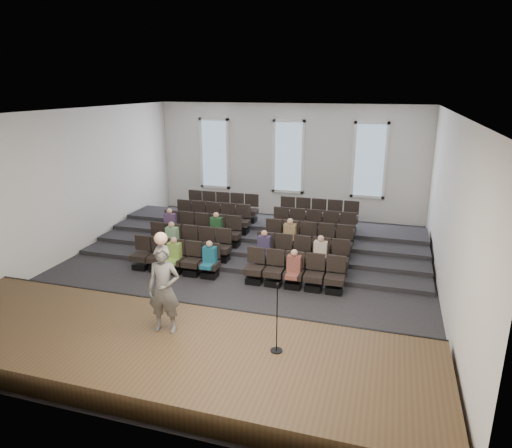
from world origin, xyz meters
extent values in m
plane|color=black|center=(0.00, 0.00, 0.00)|extent=(14.00, 14.00, 0.00)
cube|color=white|center=(0.00, 0.00, 5.01)|extent=(12.00, 14.00, 0.02)
cube|color=silver|center=(0.00, 7.02, 2.50)|extent=(12.00, 0.04, 5.00)
cube|color=silver|center=(0.00, -7.02, 2.50)|extent=(12.00, 0.04, 5.00)
cube|color=silver|center=(-6.02, 0.00, 2.50)|extent=(0.04, 14.00, 5.00)
cube|color=silver|center=(6.02, 0.00, 2.50)|extent=(0.04, 14.00, 5.00)
cube|color=#45341D|center=(0.00, -5.10, 0.25)|extent=(11.80, 3.60, 0.50)
cube|color=black|center=(0.00, -3.33, 0.25)|extent=(11.80, 0.06, 0.52)
cube|color=black|center=(0.00, 2.33, 0.07)|extent=(11.80, 4.80, 0.15)
cube|color=black|center=(0.00, 2.85, 0.15)|extent=(11.80, 3.75, 0.30)
cube|color=black|center=(0.00, 3.38, 0.22)|extent=(11.80, 2.70, 0.45)
cube|color=black|center=(0.00, 3.90, 0.30)|extent=(11.80, 1.65, 0.60)
cube|color=black|center=(-3.13, -0.60, 0.10)|extent=(0.47, 0.43, 0.20)
cube|color=black|center=(-3.13, -0.60, 0.41)|extent=(0.55, 0.50, 0.19)
cube|color=black|center=(-3.13, -0.39, 0.82)|extent=(0.55, 0.08, 0.50)
cube|color=black|center=(-2.53, -0.60, 0.10)|extent=(0.47, 0.43, 0.20)
cube|color=black|center=(-2.53, -0.60, 0.41)|extent=(0.55, 0.50, 0.19)
cube|color=black|center=(-2.53, -0.39, 0.82)|extent=(0.55, 0.08, 0.50)
cube|color=black|center=(-1.93, -0.60, 0.10)|extent=(0.47, 0.43, 0.20)
cube|color=black|center=(-1.93, -0.60, 0.41)|extent=(0.55, 0.50, 0.19)
cube|color=black|center=(-1.93, -0.39, 0.82)|extent=(0.55, 0.08, 0.50)
cube|color=black|center=(-1.33, -0.60, 0.10)|extent=(0.47, 0.43, 0.20)
cube|color=black|center=(-1.33, -0.60, 0.41)|extent=(0.55, 0.50, 0.19)
cube|color=black|center=(-1.33, -0.39, 0.82)|extent=(0.55, 0.08, 0.50)
cube|color=black|center=(-0.73, -0.60, 0.10)|extent=(0.47, 0.43, 0.20)
cube|color=black|center=(-0.73, -0.60, 0.41)|extent=(0.55, 0.50, 0.19)
cube|color=black|center=(-0.73, -0.39, 0.82)|extent=(0.55, 0.08, 0.50)
cube|color=black|center=(0.73, -0.60, 0.10)|extent=(0.47, 0.43, 0.20)
cube|color=black|center=(0.73, -0.60, 0.41)|extent=(0.55, 0.50, 0.19)
cube|color=black|center=(0.73, -0.39, 0.82)|extent=(0.55, 0.08, 0.50)
cube|color=black|center=(1.33, -0.60, 0.10)|extent=(0.47, 0.43, 0.20)
cube|color=black|center=(1.33, -0.60, 0.41)|extent=(0.55, 0.50, 0.19)
cube|color=black|center=(1.33, -0.39, 0.82)|extent=(0.55, 0.08, 0.50)
cube|color=black|center=(1.93, -0.60, 0.10)|extent=(0.47, 0.43, 0.20)
cube|color=black|center=(1.93, -0.60, 0.41)|extent=(0.55, 0.50, 0.19)
cube|color=black|center=(1.93, -0.39, 0.82)|extent=(0.55, 0.08, 0.50)
cube|color=black|center=(2.53, -0.60, 0.10)|extent=(0.47, 0.43, 0.20)
cube|color=black|center=(2.53, -0.60, 0.41)|extent=(0.55, 0.50, 0.19)
cube|color=black|center=(2.53, -0.39, 0.82)|extent=(0.55, 0.08, 0.50)
cube|color=black|center=(3.13, -0.60, 0.10)|extent=(0.47, 0.43, 0.20)
cube|color=black|center=(3.13, -0.60, 0.41)|extent=(0.55, 0.50, 0.19)
cube|color=black|center=(3.13, -0.39, 0.82)|extent=(0.55, 0.08, 0.50)
cube|color=black|center=(-3.13, 0.45, 0.25)|extent=(0.47, 0.43, 0.20)
cube|color=black|center=(-3.13, 0.45, 0.56)|extent=(0.55, 0.50, 0.19)
cube|color=black|center=(-3.13, 0.66, 0.97)|extent=(0.55, 0.08, 0.50)
cube|color=black|center=(-2.53, 0.45, 0.25)|extent=(0.47, 0.43, 0.20)
cube|color=black|center=(-2.53, 0.45, 0.56)|extent=(0.55, 0.50, 0.19)
cube|color=black|center=(-2.53, 0.66, 0.97)|extent=(0.55, 0.08, 0.50)
cube|color=black|center=(-1.93, 0.45, 0.25)|extent=(0.47, 0.43, 0.20)
cube|color=black|center=(-1.93, 0.45, 0.56)|extent=(0.55, 0.50, 0.19)
cube|color=black|center=(-1.93, 0.66, 0.97)|extent=(0.55, 0.08, 0.50)
cube|color=black|center=(-1.33, 0.45, 0.25)|extent=(0.47, 0.43, 0.20)
cube|color=black|center=(-1.33, 0.45, 0.56)|extent=(0.55, 0.50, 0.19)
cube|color=black|center=(-1.33, 0.66, 0.97)|extent=(0.55, 0.08, 0.50)
cube|color=black|center=(-0.73, 0.45, 0.25)|extent=(0.47, 0.43, 0.20)
cube|color=black|center=(-0.73, 0.45, 0.56)|extent=(0.55, 0.50, 0.19)
cube|color=black|center=(-0.73, 0.66, 0.97)|extent=(0.55, 0.08, 0.50)
cube|color=black|center=(0.73, 0.45, 0.25)|extent=(0.47, 0.43, 0.20)
cube|color=black|center=(0.73, 0.45, 0.56)|extent=(0.55, 0.50, 0.19)
cube|color=black|center=(0.73, 0.66, 0.97)|extent=(0.55, 0.08, 0.50)
cube|color=black|center=(1.33, 0.45, 0.25)|extent=(0.47, 0.43, 0.20)
cube|color=black|center=(1.33, 0.45, 0.56)|extent=(0.55, 0.50, 0.19)
cube|color=black|center=(1.33, 0.66, 0.97)|extent=(0.55, 0.08, 0.50)
cube|color=black|center=(1.93, 0.45, 0.25)|extent=(0.47, 0.43, 0.20)
cube|color=black|center=(1.93, 0.45, 0.56)|extent=(0.55, 0.50, 0.19)
cube|color=black|center=(1.93, 0.66, 0.97)|extent=(0.55, 0.08, 0.50)
cube|color=black|center=(2.53, 0.45, 0.25)|extent=(0.47, 0.43, 0.20)
cube|color=black|center=(2.53, 0.45, 0.56)|extent=(0.55, 0.50, 0.19)
cube|color=black|center=(2.53, 0.66, 0.97)|extent=(0.55, 0.08, 0.50)
cube|color=black|center=(3.13, 0.45, 0.25)|extent=(0.47, 0.43, 0.20)
cube|color=black|center=(3.13, 0.45, 0.56)|extent=(0.55, 0.50, 0.19)
cube|color=black|center=(3.13, 0.66, 0.97)|extent=(0.55, 0.08, 0.50)
cube|color=black|center=(-3.13, 1.50, 0.40)|extent=(0.47, 0.42, 0.20)
cube|color=black|center=(-3.13, 1.50, 0.71)|extent=(0.55, 0.50, 0.19)
cube|color=black|center=(-3.13, 1.71, 1.12)|extent=(0.55, 0.08, 0.50)
cube|color=black|center=(-2.53, 1.50, 0.40)|extent=(0.47, 0.42, 0.20)
cube|color=black|center=(-2.53, 1.50, 0.71)|extent=(0.55, 0.50, 0.19)
cube|color=black|center=(-2.53, 1.71, 1.12)|extent=(0.55, 0.08, 0.50)
cube|color=black|center=(-1.93, 1.50, 0.40)|extent=(0.47, 0.42, 0.20)
cube|color=black|center=(-1.93, 1.50, 0.71)|extent=(0.55, 0.50, 0.19)
cube|color=black|center=(-1.93, 1.71, 1.12)|extent=(0.55, 0.08, 0.50)
cube|color=black|center=(-1.33, 1.50, 0.40)|extent=(0.47, 0.42, 0.20)
cube|color=black|center=(-1.33, 1.50, 0.71)|extent=(0.55, 0.50, 0.19)
cube|color=black|center=(-1.33, 1.71, 1.12)|extent=(0.55, 0.08, 0.50)
cube|color=black|center=(-0.73, 1.50, 0.40)|extent=(0.47, 0.42, 0.20)
cube|color=black|center=(-0.73, 1.50, 0.71)|extent=(0.55, 0.50, 0.19)
cube|color=black|center=(-0.73, 1.71, 1.12)|extent=(0.55, 0.08, 0.50)
cube|color=black|center=(0.73, 1.50, 0.40)|extent=(0.47, 0.42, 0.20)
cube|color=black|center=(0.73, 1.50, 0.71)|extent=(0.55, 0.50, 0.19)
cube|color=black|center=(0.73, 1.71, 1.12)|extent=(0.55, 0.08, 0.50)
cube|color=black|center=(1.33, 1.50, 0.40)|extent=(0.47, 0.42, 0.20)
cube|color=black|center=(1.33, 1.50, 0.71)|extent=(0.55, 0.50, 0.19)
cube|color=black|center=(1.33, 1.71, 1.12)|extent=(0.55, 0.08, 0.50)
cube|color=black|center=(1.93, 1.50, 0.40)|extent=(0.47, 0.42, 0.20)
cube|color=black|center=(1.93, 1.50, 0.71)|extent=(0.55, 0.50, 0.19)
cube|color=black|center=(1.93, 1.71, 1.12)|extent=(0.55, 0.08, 0.50)
cube|color=black|center=(2.53, 1.50, 0.40)|extent=(0.47, 0.42, 0.20)
cube|color=black|center=(2.53, 1.50, 0.71)|extent=(0.55, 0.50, 0.19)
cube|color=black|center=(2.53, 1.71, 1.12)|extent=(0.55, 0.08, 0.50)
cube|color=black|center=(3.13, 1.50, 0.40)|extent=(0.47, 0.42, 0.20)
cube|color=black|center=(3.13, 1.50, 0.71)|extent=(0.55, 0.50, 0.19)
cube|color=black|center=(3.13, 1.71, 1.12)|extent=(0.55, 0.08, 0.50)
cube|color=black|center=(-3.13, 2.55, 0.55)|extent=(0.47, 0.42, 0.20)
cube|color=black|center=(-3.13, 2.55, 0.86)|extent=(0.55, 0.50, 0.19)
cube|color=black|center=(-3.13, 2.76, 1.27)|extent=(0.55, 0.08, 0.50)
cube|color=black|center=(-2.53, 2.55, 0.55)|extent=(0.47, 0.42, 0.20)
cube|color=black|center=(-2.53, 2.55, 0.86)|extent=(0.55, 0.50, 0.19)
cube|color=black|center=(-2.53, 2.76, 1.27)|extent=(0.55, 0.08, 0.50)
cube|color=black|center=(-1.93, 2.55, 0.55)|extent=(0.47, 0.42, 0.20)
cube|color=black|center=(-1.93, 2.55, 0.86)|extent=(0.55, 0.50, 0.19)
cube|color=black|center=(-1.93, 2.76, 1.27)|extent=(0.55, 0.08, 0.50)
cube|color=black|center=(-1.33, 2.55, 0.55)|extent=(0.47, 0.42, 0.20)
cube|color=black|center=(-1.33, 2.55, 0.86)|extent=(0.55, 0.50, 0.19)
cube|color=black|center=(-1.33, 2.76, 1.27)|extent=(0.55, 0.08, 0.50)
cube|color=black|center=(-0.73, 2.55, 0.55)|extent=(0.47, 0.42, 0.20)
cube|color=black|center=(-0.73, 2.55, 0.86)|extent=(0.55, 0.50, 0.19)
cube|color=black|center=(-0.73, 2.76, 1.27)|extent=(0.55, 0.08, 0.50)
cube|color=black|center=(0.73, 2.55, 0.55)|extent=(0.47, 0.42, 0.20)
cube|color=black|center=(0.73, 2.55, 0.86)|extent=(0.55, 0.50, 0.19)
cube|color=black|center=(0.73, 2.76, 1.27)|extent=(0.55, 0.08, 0.50)
cube|color=black|center=(1.33, 2.55, 0.55)|extent=(0.47, 0.42, 0.20)
cube|color=black|center=(1.33, 2.55, 0.86)|extent=(0.55, 0.50, 0.19)
cube|color=black|center=(1.33, 2.76, 1.27)|extent=(0.55, 0.08, 0.50)
cube|color=black|center=(1.93, 2.55, 0.55)|extent=(0.47, 0.42, 0.20)
cube|color=black|center=(1.93, 2.55, 0.86)|extent=(0.55, 0.50, 0.19)
cube|color=black|center=(1.93, 2.76, 1.27)|extent=(0.55, 0.08, 0.50)
cube|color=black|center=(2.53, 2.55, 0.55)|extent=(0.47, 0.42, 0.20)
cube|color=black|center=(2.53, 2.55, 0.86)|extent=(0.55, 0.50, 0.19)
cube|color=black|center=(2.53, 2.76, 1.27)|extent=(0.55, 0.08, 0.50)
cube|color=black|center=(3.13, 2.55, 0.55)|extent=(0.47, 0.42, 0.20)
cube|color=black|center=(3.13, 2.55, 0.86)|extent=(0.55, 0.50, 0.19)
cube|color=black|center=(3.13, 2.76, 1.27)|extent=(0.55, 0.08, 0.50)
cube|color=black|center=(-3.13, 3.60, 0.70)|extent=(0.47, 0.42, 0.20)
cube|color=black|center=(-3.13, 3.60, 1.01)|extent=(0.55, 0.50, 0.19)
cube|color=black|center=(-3.13, 3.81, 1.42)|extent=(0.55, 0.08, 0.50)
cube|color=black|center=(-2.53, 3.60, 0.70)|extent=(0.47, 0.42, 0.20)
cube|color=black|center=(-2.53, 3.60, 1.01)|extent=(0.55, 0.50, 0.19)
cube|color=black|center=(-2.53, 3.81, 1.42)|extent=(0.55, 0.08, 0.50)
cube|color=black|center=(-1.93, 3.60, 0.70)|extent=(0.47, 0.42, 0.20)
cube|color=black|center=(-1.93, 3.60, 1.01)|extent=(0.55, 0.50, 0.19)
cube|color=black|center=(-1.93, 3.81, 1.42)|extent=(0.55, 0.08, 0.50)
cube|color=black|center=(-1.33, 3.60, 0.70)|extent=(0.47, 0.42, 0.20)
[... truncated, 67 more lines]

